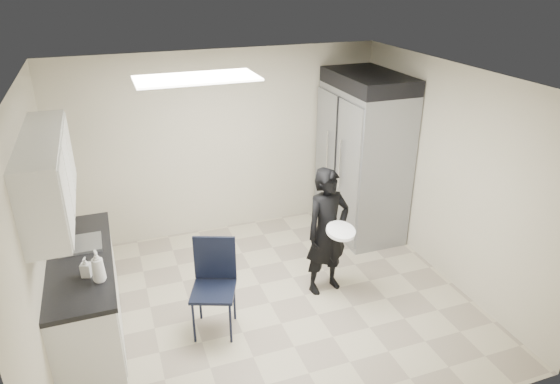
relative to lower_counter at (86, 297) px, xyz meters
name	(u,v)px	position (x,y,z in m)	size (l,w,h in m)	color
floor	(270,303)	(1.95, -0.20, -0.43)	(4.50, 4.50, 0.00)	#B2A78B
ceiling	(267,79)	(1.95, -0.20, 2.17)	(4.50, 4.50, 0.00)	silver
back_wall	(223,144)	(1.95, 1.80, 0.87)	(4.50, 4.50, 0.00)	#BCB19B
left_wall	(36,238)	(-0.30, -0.20, 0.87)	(4.00, 4.00, 0.00)	#BCB19B
right_wall	(447,175)	(4.20, -0.20, 0.87)	(4.00, 4.00, 0.00)	#BCB19B
ceiling_panel	(197,78)	(1.35, 0.20, 2.14)	(1.20, 0.60, 0.02)	white
lower_counter	(86,297)	(0.00, 0.00, 0.00)	(0.60, 1.90, 0.86)	silver
countertop	(79,260)	(0.00, 0.00, 0.46)	(0.64, 1.95, 0.05)	black
sink	(81,249)	(0.02, 0.25, 0.44)	(0.42, 0.40, 0.14)	gray
faucet	(58,240)	(-0.18, 0.25, 0.59)	(0.02, 0.02, 0.24)	silver
upper_cabinets	(47,175)	(-0.13, 0.00, 1.40)	(0.35, 1.80, 0.75)	silver
towel_dispenser	(51,156)	(-0.19, 1.15, 1.19)	(0.22, 0.30, 0.35)	black
notice_sticker_left	(40,241)	(-0.29, -0.10, 0.79)	(0.00, 0.12, 0.07)	yellow
notice_sticker_right	(42,235)	(-0.29, 0.10, 0.75)	(0.00, 0.12, 0.07)	yellow
commercial_fridge	(363,162)	(3.78, 1.07, 0.62)	(0.80, 1.35, 2.10)	gray
fridge_compressor	(369,81)	(3.78, 1.07, 1.77)	(0.80, 1.35, 0.20)	black
folding_chair	(213,291)	(1.25, -0.45, 0.07)	(0.44, 0.44, 1.00)	black
man_tuxedo	(327,232)	(2.68, -0.14, 0.35)	(0.57, 0.38, 1.55)	black
bucket_lid	(341,231)	(2.72, -0.39, 0.48)	(0.33, 0.33, 0.04)	white
soap_bottle_a	(98,266)	(0.19, -0.49, 0.64)	(0.12, 0.12, 0.32)	white
soap_bottle_b	(86,267)	(0.08, -0.37, 0.58)	(0.09, 0.09, 0.20)	#B9B7C4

